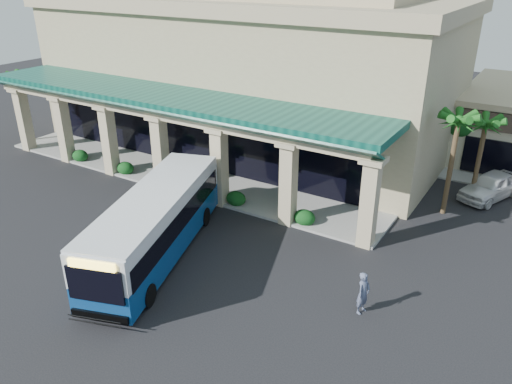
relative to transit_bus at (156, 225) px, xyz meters
The scene contains 10 objects.
ground 2.99m from the transit_bus, 23.52° to the left, with size 110.00×110.00×0.00m, color black.
main_building 18.38m from the transit_bus, 108.54° to the left, with size 30.80×14.80×11.35m, color tan, non-canonical shape.
arcade 9.74m from the transit_bus, 126.17° to the left, with size 30.00×6.20×5.70m, color #0A4036, non-canonical shape.
palm_0 16.23m from the transit_bus, 48.02° to the left, with size 2.40×2.40×6.60m, color #164F15, non-canonical shape.
palm_1 19.13m from the transit_bus, 51.82° to the left, with size 2.40×2.40×5.80m, color #164F15, non-canonical shape.
palm_2 21.60m from the transit_bus, 159.63° to the left, with size 2.40×2.40×6.20m, color #164F15, non-canonical shape.
broadleaf_tree 22.28m from the transit_bus, 63.90° to the left, with size 2.60×2.60×4.81m, color #0D3B11, non-canonical shape.
transit_bus is the anchor object (origin of this frame).
pedestrian 10.16m from the transit_bus, ahead, with size 0.68×0.45×1.86m, color slate.
car_silver 20.10m from the transit_bus, 50.78° to the left, with size 1.90×4.71×1.61m, color silver.
Camera 1 is at (12.86, -16.31, 13.10)m, focal length 35.00 mm.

